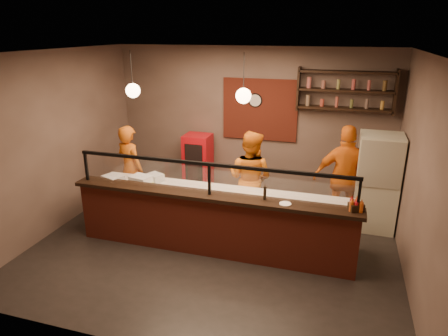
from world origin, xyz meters
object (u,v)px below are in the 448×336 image
(cook_left, at_px, (130,169))
(red_cooler, at_px, (198,164))
(cook_mid, at_px, (250,178))
(pepper_mill, at_px, (265,193))
(wall_clock, at_px, (255,100))
(cook_right, at_px, (345,178))
(pizza_dough, at_px, (255,199))
(condiment_caddy, at_px, (356,207))
(fridge, at_px, (377,182))

(cook_left, distance_m, red_cooler, 1.63)
(cook_mid, bearing_deg, pepper_mill, 127.88)
(wall_clock, height_order, cook_mid, wall_clock)
(cook_right, bearing_deg, red_cooler, -21.64)
(pizza_dough, distance_m, pepper_mill, 0.47)
(wall_clock, xyz_separation_m, cook_right, (1.95, -1.15, -1.13))
(cook_left, height_order, condiment_caddy, cook_left)
(fridge, distance_m, pepper_mill, 2.45)
(wall_clock, bearing_deg, red_cooler, -165.56)
(cook_left, xyz_separation_m, red_cooler, (0.95, 1.31, -0.22))
(cook_left, height_order, pizza_dough, cook_left)
(cook_left, bearing_deg, cook_mid, -155.38)
(cook_right, bearing_deg, condiment_caddy, 88.76)
(cook_right, relative_size, pizza_dough, 3.84)
(fridge, height_order, pizza_dough, fridge)
(cook_left, bearing_deg, pepper_mill, -179.06)
(wall_clock, distance_m, pepper_mill, 2.97)
(wall_clock, distance_m, red_cooler, 1.90)
(pizza_dough, bearing_deg, condiment_caddy, -12.35)
(red_cooler, bearing_deg, pepper_mill, -50.55)
(condiment_caddy, bearing_deg, wall_clock, 127.69)
(pizza_dough, xyz_separation_m, condiment_caddy, (1.55, -0.34, 0.21))
(wall_clock, xyz_separation_m, condiment_caddy, (2.10, -2.72, -0.99))
(red_cooler, height_order, pizza_dough, red_cooler)
(pizza_dough, relative_size, condiment_caddy, 2.59)
(wall_clock, relative_size, fridge, 0.17)
(fridge, bearing_deg, cook_left, -171.39)
(cook_mid, relative_size, cook_right, 0.93)
(cook_left, height_order, cook_right, cook_right)
(cook_left, distance_m, pizza_dough, 2.80)
(cook_left, xyz_separation_m, pizza_dough, (2.70, -0.76, 0.02))
(cook_right, xyz_separation_m, fridge, (0.55, 0.16, -0.08))
(cook_right, relative_size, condiment_caddy, 9.96)
(fridge, height_order, condiment_caddy, fridge)
(cook_mid, height_order, fridge, cook_mid)
(wall_clock, xyz_separation_m, pepper_mill, (0.77, -2.71, -0.93))
(red_cooler, height_order, pepper_mill, red_cooler)
(cook_right, height_order, fridge, cook_right)
(cook_mid, distance_m, pepper_mill, 1.35)
(cook_left, distance_m, pepper_mill, 3.13)
(condiment_caddy, distance_m, pepper_mill, 1.33)
(cook_right, bearing_deg, cook_mid, 4.40)
(red_cooler, height_order, condiment_caddy, red_cooler)
(cook_right, height_order, pepper_mill, cook_right)
(fridge, bearing_deg, red_cooler, 170.50)
(cook_left, bearing_deg, fridge, -150.89)
(cook_left, distance_m, cook_right, 4.13)
(pizza_dough, height_order, condiment_caddy, condiment_caddy)
(cook_left, distance_m, cook_mid, 2.41)
(cook_right, distance_m, red_cooler, 3.28)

